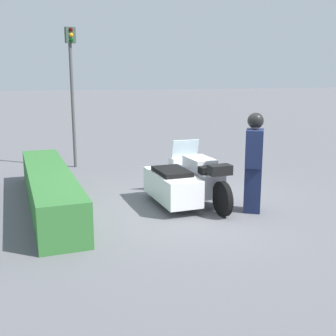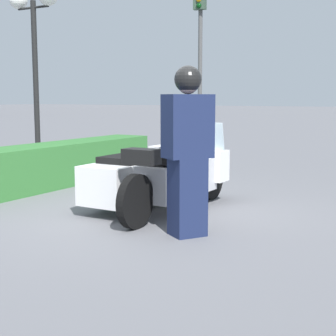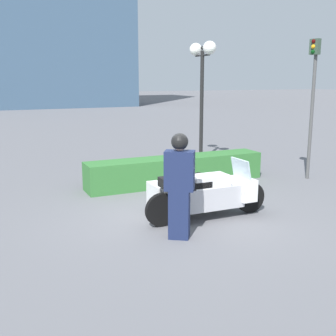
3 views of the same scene
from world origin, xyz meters
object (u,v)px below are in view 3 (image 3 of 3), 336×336
(police_motorcycle, at_px, (201,192))
(hedge_bush_curbside, at_px, (177,170))
(officer_rider, at_px, (179,184))
(twin_lamp_post, at_px, (202,65))
(traffic_light_near, at_px, (313,90))

(police_motorcycle, bearing_deg, hedge_bush_curbside, 75.37)
(officer_rider, height_order, twin_lamp_post, twin_lamp_post)
(police_motorcycle, bearing_deg, twin_lamp_post, 61.13)
(police_motorcycle, height_order, traffic_light_near, traffic_light_near)
(twin_lamp_post, relative_size, traffic_light_near, 1.03)
(twin_lamp_post, distance_m, traffic_light_near, 3.71)
(traffic_light_near, bearing_deg, twin_lamp_post, -75.16)
(traffic_light_near, bearing_deg, police_motorcycle, 9.78)
(officer_rider, distance_m, traffic_light_near, 5.91)
(police_motorcycle, distance_m, hedge_bush_curbside, 2.60)
(traffic_light_near, bearing_deg, hedge_bush_curbside, -25.94)
(officer_rider, relative_size, traffic_light_near, 0.49)
(police_motorcycle, distance_m, officer_rider, 1.48)
(police_motorcycle, relative_size, twin_lamp_post, 0.68)
(police_motorcycle, xyz_separation_m, officer_rider, (-0.98, -0.99, 0.51))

